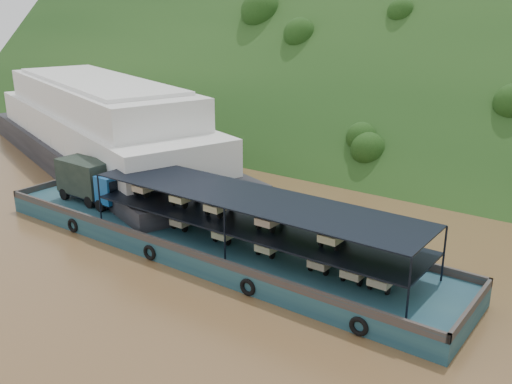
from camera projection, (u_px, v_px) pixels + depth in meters
The scene contains 4 objects.
ground at pixel (254, 254), 38.05m from camera, with size 160.00×160.00×0.00m, color brown.
hillside at pixel (440, 149), 65.56m from camera, with size 140.00×28.00×28.00m, color #163714.
cargo_barge at pixel (199, 233), 38.80m from camera, with size 35.00×7.18×4.54m.
passenger_ferry at pixel (100, 129), 57.47m from camera, with size 45.17×24.70×8.91m.
Camera 1 is at (20.74, -27.92, 15.99)m, focal length 40.00 mm.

